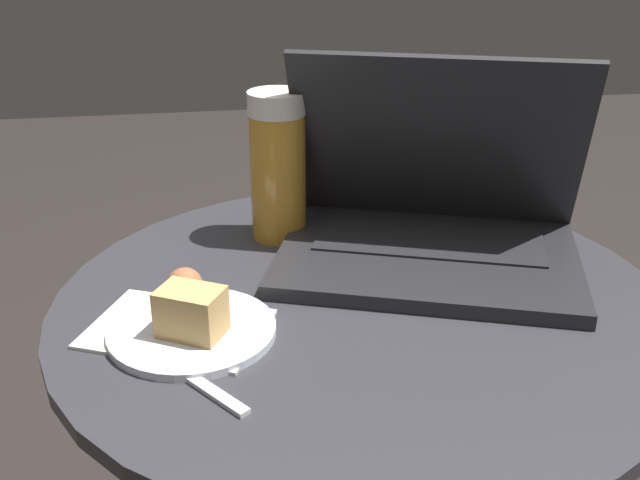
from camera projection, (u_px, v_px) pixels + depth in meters
table at (359, 406)px, 0.91m from camera, size 0.69×0.69×0.55m
napkin at (177, 329)px, 0.77m from camera, size 0.21×0.19×0.00m
laptop at (431, 218)px, 0.92m from camera, size 0.43×0.36×0.25m
beer_glass at (278, 166)px, 0.96m from camera, size 0.07×0.07×0.19m
snack_plate at (191, 319)px, 0.76m from camera, size 0.17×0.17×0.06m
fork at (169, 363)px, 0.72m from camera, size 0.13×0.17×0.00m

